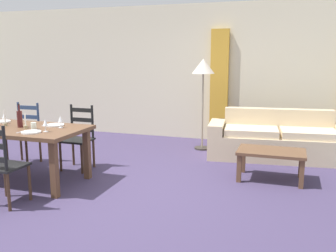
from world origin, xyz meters
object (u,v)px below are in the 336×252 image
object	(u,v)px
wine_glass_far_left	(4,116)
coffee_cup_primary	(34,126)
dining_chair_near_right	(2,165)
dining_chair_far_right	(79,138)
dining_table	(16,133)
couch	(278,141)
coffee_table	(271,155)
dining_chair_far_left	(25,134)
wine_glass_near_right	(45,123)
wine_glass_far_right	(60,119)
standing_lamp	(203,72)
wine_bottle	(20,119)

from	to	relation	value
wine_glass_far_left	coffee_cup_primary	world-z (taller)	wine_glass_far_left
dining_chair_near_right	dining_chair_far_right	world-z (taller)	same
dining_table	couch	distance (m)	4.08
wine_glass_far_left	couch	bearing A→B (deg)	30.95
dining_chair_far_right	coffee_table	distance (m)	2.82
dining_chair_near_right	dining_chair_far_left	size ratio (longest dim) A/B	1.00
coffee_table	couch	bearing A→B (deg)	87.61
wine_glass_near_right	wine_glass_far_right	size ratio (longest dim) A/B	1.00
coffee_cup_primary	couch	distance (m)	3.86
coffee_cup_primary	standing_lamp	size ratio (longest dim) A/B	0.05
couch	dining_chair_far_right	bearing A→B (deg)	-151.18
wine_bottle	wine_glass_near_right	size ratio (longest dim) A/B	1.96
dining_chair_near_right	wine_glass_far_right	size ratio (longest dim) A/B	5.96
couch	coffee_table	xyz separation A→B (m)	(-0.05, -1.22, 0.06)
dining_chair_far_right	wine_glass_far_left	distance (m)	1.07
dining_table	wine_bottle	size ratio (longest dim) A/B	6.01
dining_chair_near_right	wine_bottle	xyz separation A→B (m)	(-0.35, 0.77, 0.39)
dining_chair_far_right	coffee_table	size ratio (longest dim) A/B	1.07
dining_chair_far_left	wine_glass_far_left	xyz separation A→B (m)	(0.16, -0.59, 0.38)
dining_chair_far_left	coffee_table	xyz separation A→B (m)	(3.75, 0.37, -0.12)
wine_glass_near_right	coffee_cup_primary	distance (m)	0.27
wine_bottle	standing_lamp	distance (m)	3.20
dining_chair_far_right	coffee_cup_primary	world-z (taller)	dining_chair_far_right
dining_chair_far_left	standing_lamp	size ratio (longest dim) A/B	0.59
couch	dining_chair_far_left	bearing A→B (deg)	-157.31
couch	standing_lamp	xyz separation A→B (m)	(-1.34, 0.18, 1.12)
dining_chair_far_left	wine_glass_far_left	size ratio (longest dim) A/B	5.96
wine_glass_near_right	standing_lamp	size ratio (longest dim) A/B	0.10
dining_chair_near_right	wine_glass_far_left	bearing A→B (deg)	128.88
wine_glass_near_right	wine_glass_far_left	world-z (taller)	same
coffee_table	standing_lamp	size ratio (longest dim) A/B	0.55
wine_glass_far_right	couch	world-z (taller)	wine_glass_far_right
dining_chair_far_left	standing_lamp	world-z (taller)	standing_lamp
dining_chair_far_right	standing_lamp	size ratio (longest dim) A/B	0.59
dining_chair_far_right	wine_glass_far_right	size ratio (longest dim) A/B	5.96
wine_glass_far_left	coffee_table	size ratio (longest dim) A/B	0.18
coffee_table	coffee_cup_primary	bearing A→B (deg)	-158.27
wine_glass_far_left	standing_lamp	size ratio (longest dim) A/B	0.10
dining_table	dining_chair_far_left	size ratio (longest dim) A/B	1.98
wine_bottle	coffee_table	bearing A→B (deg)	19.07
wine_glass_far_right	coffee_cup_primary	bearing A→B (deg)	-142.25
couch	dining_table	bearing A→B (deg)	-145.02
dining_table	dining_chair_near_right	size ratio (longest dim) A/B	1.98
dining_chair_far_left	dining_chair_near_right	bearing A→B (deg)	-59.09
dining_table	dining_chair_near_right	world-z (taller)	dining_chair_near_right
dining_chair_near_right	wine_glass_near_right	xyz separation A→B (m)	(0.16, 0.62, 0.38)
dining_table	dining_chair_far_left	bearing A→B (deg)	122.41
wine_glass_near_right	coffee_table	size ratio (longest dim) A/B	0.18
dining_chair_far_right	wine_glass_far_left	world-z (taller)	dining_chair_far_right
standing_lamp	wine_bottle	bearing A→B (deg)	-127.34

